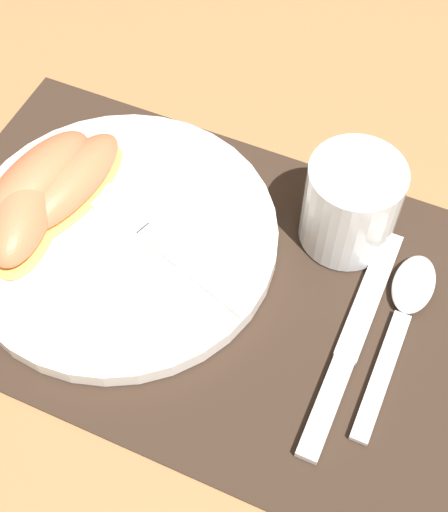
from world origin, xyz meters
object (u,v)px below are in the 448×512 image
at_px(knife, 351,343).
at_px(juice_glass, 350,208).
at_px(citrus_wedge_1, 37,185).
at_px(citrus_wedge_2, 24,211).
at_px(fork, 150,235).
at_px(spoon, 406,307).
at_px(plate, 121,236).
at_px(citrus_wedge_0, 69,184).

bearing_deg(knife, juice_glass, 111.33).
distance_m(citrus_wedge_1, citrus_wedge_2, 0.03).
bearing_deg(knife, fork, 174.12).
bearing_deg(fork, spoon, 7.36).
bearing_deg(citrus_wedge_1, juice_glass, 18.20).
relative_size(plate, citrus_wedge_2, 2.07).
relative_size(plate, knife, 1.25).
bearing_deg(spoon, citrus_wedge_2, -169.76).
height_order(knife, fork, fork).
distance_m(knife, fork, 0.19).
bearing_deg(knife, citrus_wedge_2, -177.95).
xyz_separation_m(juice_glass, citrus_wedge_2, (-0.25, -0.11, -0.00)).
distance_m(fork, citrus_wedge_1, 0.10).
bearing_deg(fork, knife, -5.88).
distance_m(knife, citrus_wedge_2, 0.29).
height_order(citrus_wedge_0, citrus_wedge_2, citrus_wedge_2).
xyz_separation_m(plate, fork, (0.03, 0.00, 0.01)).
xyz_separation_m(fork, citrus_wedge_2, (-0.10, -0.03, 0.02)).
bearing_deg(plate, citrus_wedge_0, 163.73).
distance_m(juice_glass, fork, 0.17).
bearing_deg(spoon, knife, -123.03).
relative_size(knife, citrus_wedge_2, 1.65).
relative_size(plate, citrus_wedge_0, 1.98).
relative_size(fork, citrus_wedge_0, 1.36).
xyz_separation_m(citrus_wedge_0, citrus_wedge_1, (-0.02, -0.01, 0.00)).
bearing_deg(citrus_wedge_2, juice_glass, 23.90).
relative_size(plate, fork, 1.45).
distance_m(knife, spoon, 0.06).
height_order(juice_glass, citrus_wedge_1, juice_glass).
bearing_deg(citrus_wedge_0, fork, -8.13).
relative_size(citrus_wedge_0, citrus_wedge_2, 1.05).
relative_size(plate, spoon, 1.55).
relative_size(spoon, citrus_wedge_2, 1.34).
bearing_deg(juice_glass, citrus_wedge_1, -161.80).
xyz_separation_m(knife, fork, (-0.18, 0.02, 0.02)).
bearing_deg(citrus_wedge_0, citrus_wedge_2, -114.29).
height_order(juice_glass, citrus_wedge_0, juice_glass).
distance_m(plate, fork, 0.03).
bearing_deg(plate, citrus_wedge_1, 178.12).
height_order(juice_glass, fork, juice_glass).
relative_size(spoon, citrus_wedge_0, 1.28).
relative_size(fork, citrus_wedge_1, 1.33).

